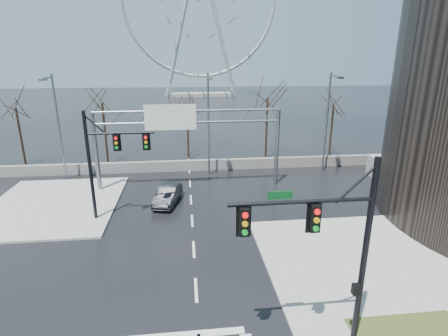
{
  "coord_description": "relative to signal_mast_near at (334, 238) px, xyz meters",
  "views": [
    {
      "loc": [
        -0.27,
        -15.22,
        11.36
      ],
      "look_at": [
        2.33,
        7.87,
        4.0
      ],
      "focal_mm": 28.0,
      "sensor_mm": 36.0,
      "label": 1
    }
  ],
  "objects": [
    {
      "name": "streetlight_right",
      "position": [
        8.86,
        22.2,
        1.01
      ],
      "size": [
        0.5,
        2.55,
        10.0
      ],
      "color": "slate",
      "rests_on": "ground"
    },
    {
      "name": "tree_far_right",
      "position": [
        11.86,
        28.04,
        0.54
      ],
      "size": [
        3.4,
        3.4,
        6.8
      ],
      "color": "black",
      "rests_on": "ground"
    },
    {
      "name": "sidewalk_right_ext",
      "position": [
        4.86,
        6.04,
        -4.8
      ],
      "size": [
        12.0,
        10.0,
        0.15
      ],
      "primitive_type": "cube",
      "color": "gray",
      "rests_on": "ground"
    },
    {
      "name": "barrier_wall",
      "position": [
        -5.14,
        24.04,
        -4.32
      ],
      "size": [
        52.0,
        0.5,
        1.1
      ],
      "primitive_type": "cube",
      "color": "slate",
      "rests_on": "ground"
    },
    {
      "name": "streetlight_mid",
      "position": [
        -3.14,
        22.2,
        1.01
      ],
      "size": [
        0.5,
        2.55,
        10.0
      ],
      "color": "slate",
      "rests_on": "ground"
    },
    {
      "name": "sign_gantry",
      "position": [
        -5.52,
        19.0,
        0.31
      ],
      "size": [
        16.36,
        0.4,
        7.6
      ],
      "color": "slate",
      "rests_on": "ground"
    },
    {
      "name": "ferris_wheel",
      "position": [
        -0.14,
        99.04,
        21.26
      ],
      "size": [
        45.0,
        6.0,
        50.91
      ],
      "color": "gray",
      "rests_on": "ground"
    },
    {
      "name": "ground",
      "position": [
        -5.14,
        4.04,
        -4.87
      ],
      "size": [
        260.0,
        260.0,
        0.0
      ],
      "primitive_type": "plane",
      "color": "black",
      "rests_on": "ground"
    },
    {
      "name": "car",
      "position": [
        -7.01,
        15.57,
        -4.16
      ],
      "size": [
        2.47,
        4.55,
        1.42
      ],
      "primitive_type": "imported",
      "rotation": [
        0.0,
        0.0,
        -0.23
      ],
      "color": "black",
      "rests_on": "ground"
    },
    {
      "name": "sidewalk_far",
      "position": [
        -16.14,
        16.04,
        -4.8
      ],
      "size": [
        10.0,
        12.0,
        0.15
      ],
      "primitive_type": "cube",
      "color": "gray",
      "rests_on": "ground"
    },
    {
      "name": "signal_mast_far",
      "position": [
        -11.01,
        13.0,
        -0.04
      ],
      "size": [
        4.72,
        0.41,
        8.0
      ],
      "color": "black",
      "rests_on": "ground"
    },
    {
      "name": "tree_center",
      "position": [
        -5.14,
        28.54,
        0.3
      ],
      "size": [
        3.25,
        3.25,
        6.5
      ],
      "color": "black",
      "rests_on": "ground"
    },
    {
      "name": "signal_mast_near",
      "position": [
        0.0,
        0.0,
        0.0
      ],
      "size": [
        5.52,
        0.41,
        8.0
      ],
      "color": "black",
      "rests_on": "ground"
    },
    {
      "name": "streetlight_left",
      "position": [
        -17.14,
        22.2,
        1.01
      ],
      "size": [
        0.5,
        2.55,
        10.0
      ],
      "color": "slate",
      "rests_on": "ground"
    },
    {
      "name": "tree_far_left",
      "position": [
        -23.14,
        28.04,
        0.7
      ],
      "size": [
        3.5,
        3.5,
        7.0
      ],
      "color": "black",
      "rests_on": "ground"
    },
    {
      "name": "tree_left",
      "position": [
        -14.14,
        27.54,
        1.1
      ],
      "size": [
        3.75,
        3.75,
        7.5
      ],
      "color": "black",
      "rests_on": "ground"
    },
    {
      "name": "tree_right",
      "position": [
        3.86,
        27.54,
        1.34
      ],
      "size": [
        3.9,
        3.9,
        7.8
      ],
      "color": "black",
      "rests_on": "ground"
    }
  ]
}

